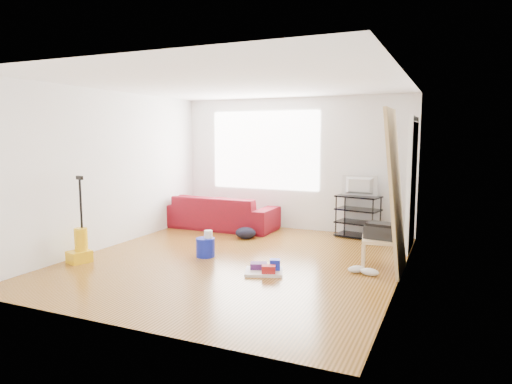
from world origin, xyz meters
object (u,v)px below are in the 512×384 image
at_px(sofa, 221,228).
at_px(side_table, 381,243).
at_px(bucket, 206,256).
at_px(backpack, 246,238).
at_px(cleaning_tray, 265,269).
at_px(tv_stand, 358,216).
at_px(vacuum, 80,246).

relative_size(sofa, side_table, 3.85).
height_order(bucket, backpack, bucket).
bearing_deg(bucket, sofa, 112.02).
relative_size(side_table, backpack, 1.58).
xyz_separation_m(sofa, cleaning_tray, (1.92, -2.35, 0.05)).
distance_m(bucket, cleaning_tray, 1.20).
relative_size(side_table, cleaning_tray, 0.97).
bearing_deg(side_table, bucket, -169.20).
distance_m(side_table, backpack, 2.59).
distance_m(cleaning_tray, backpack, 2.04).
relative_size(tv_stand, bucket, 2.92).
xyz_separation_m(tv_stand, bucket, (-1.81, -2.21, -0.38)).
xyz_separation_m(bucket, cleaning_tray, (1.13, -0.40, 0.05)).
relative_size(sofa, tv_stand, 2.70).
height_order(side_table, cleaning_tray, side_table).
relative_size(side_table, vacuum, 0.46).
bearing_deg(backpack, cleaning_tray, -72.89).
relative_size(tv_stand, side_table, 1.43).
bearing_deg(bucket, vacuum, -146.81).
distance_m(sofa, vacuum, 3.00).
relative_size(sofa, vacuum, 1.79).
bearing_deg(side_table, backpack, 160.66).
height_order(sofa, tv_stand, tv_stand).
bearing_deg(cleaning_tray, sofa, 129.25).
relative_size(cleaning_tray, vacuum, 0.48).
bearing_deg(tv_stand, bucket, -117.00).
relative_size(bucket, backpack, 0.77).
bearing_deg(cleaning_tray, backpack, 122.24).
relative_size(sofa, cleaning_tray, 3.72).
bearing_deg(side_table, vacuum, -159.97).
bearing_deg(bucket, tv_stand, 50.64).
bearing_deg(cleaning_tray, vacuum, -167.80).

